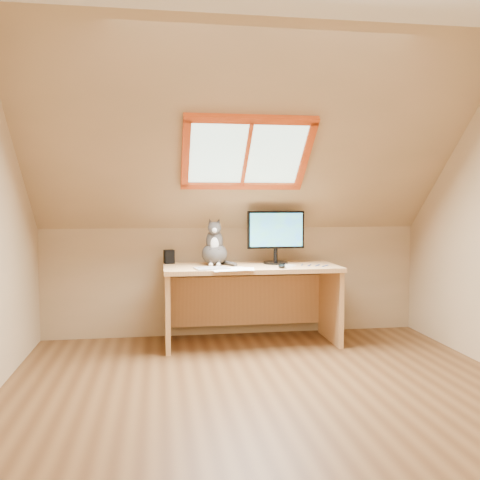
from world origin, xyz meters
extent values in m
plane|color=brown|center=(0.00, 0.00, 0.00)|extent=(3.50, 3.50, 0.00)
cube|color=tan|center=(0.00, -1.75, 1.20)|extent=(3.50, 0.02, 2.40)
cube|color=tan|center=(0.00, 1.75, 0.50)|extent=(3.50, 0.02, 1.00)
cube|color=tan|center=(0.00, 0.97, 1.70)|extent=(3.50, 1.56, 1.41)
cube|color=#B2E0CC|center=(0.00, 1.05, 1.63)|extent=(0.90, 0.53, 0.48)
cube|color=#DE4514|center=(0.00, 1.05, 1.63)|extent=(1.02, 0.64, 0.59)
cube|color=tan|center=(0.10, 1.38, 0.67)|extent=(1.51, 0.66, 0.04)
cube|color=tan|center=(-0.63, 1.38, 0.33)|extent=(0.04, 0.59, 0.65)
cube|color=tan|center=(0.82, 1.38, 0.33)|extent=(0.04, 0.59, 0.65)
cube|color=tan|center=(0.10, 1.68, 0.33)|extent=(1.41, 0.03, 0.46)
cylinder|color=black|center=(0.33, 1.47, 0.70)|extent=(0.22, 0.22, 0.02)
cylinder|color=black|center=(0.33, 1.47, 0.77)|extent=(0.04, 0.04, 0.12)
cube|color=black|center=(0.33, 1.47, 0.99)|extent=(0.51, 0.05, 0.33)
cube|color=blue|center=(0.33, 1.44, 0.99)|extent=(0.47, 0.02, 0.29)
ellipsoid|color=#3E3936|center=(-0.21, 1.47, 0.78)|extent=(0.25, 0.29, 0.19)
ellipsoid|color=#3E3936|center=(-0.21, 1.46, 0.90)|extent=(0.16, 0.16, 0.21)
ellipsoid|color=silver|center=(-0.22, 1.39, 0.88)|extent=(0.08, 0.05, 0.12)
ellipsoid|color=#3E3936|center=(-0.22, 1.41, 1.02)|extent=(0.13, 0.11, 0.11)
sphere|color=silver|center=(-0.22, 1.36, 1.00)|extent=(0.04, 0.04, 0.04)
cone|color=#3E3936|center=(-0.25, 1.43, 1.07)|extent=(0.06, 0.06, 0.07)
cone|color=#3E3936|center=(-0.18, 1.43, 1.07)|extent=(0.06, 0.06, 0.07)
cube|color=black|center=(-0.60, 1.63, 0.75)|extent=(0.10, 0.10, 0.12)
cube|color=#B2B2B7|center=(-0.27, 1.18, 0.69)|extent=(0.30, 0.24, 0.01)
ellipsoid|color=black|center=(0.32, 1.15, 0.70)|extent=(0.07, 0.11, 0.03)
cube|color=white|center=(-0.05, 1.12, 0.69)|extent=(0.33, 0.27, 0.00)
cube|color=white|center=(-0.05, 1.12, 0.69)|extent=(0.32, 0.24, 0.00)
cube|color=white|center=(-0.05, 1.12, 0.69)|extent=(0.35, 0.30, 0.00)
camera|label=1|loc=(-0.70, -3.17, 1.23)|focal=40.00mm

